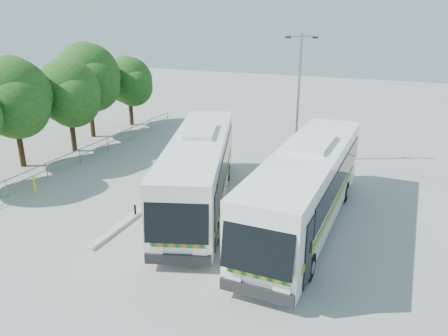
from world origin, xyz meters
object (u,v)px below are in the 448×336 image
at_px(tree_far_c, 69,92).
at_px(tree_far_d, 88,76).
at_px(coach_adjacent, 306,186).
at_px(coach_main, 199,169).
at_px(bollard, 34,185).
at_px(tree_far_b, 13,96).
at_px(lamppost, 299,93).
at_px(tree_far_e, 129,81).

xyz_separation_m(tree_far_c, tree_far_d, (-1.19, 3.70, 0.56)).
distance_m(tree_far_d, coach_adjacent, 21.26).
xyz_separation_m(coach_main, coach_adjacent, (5.56, -0.41, 0.06)).
xyz_separation_m(coach_adjacent, bollard, (-14.71, -1.50, -1.54)).
relative_size(tree_far_b, lamppost, 0.84).
relative_size(tree_far_d, coach_main, 0.56).
distance_m(tree_far_b, lamppost, 17.83).
height_order(tree_far_d, coach_adjacent, tree_far_d).
height_order(tree_far_b, tree_far_c, tree_far_b).
bearing_deg(lamppost, tree_far_e, 149.76).
xyz_separation_m(tree_far_d, tree_far_e, (0.68, 4.50, -0.93)).
bearing_deg(tree_far_d, bollard, -68.51).
xyz_separation_m(tree_far_d, lamppost, (16.35, 0.16, -0.26)).
bearing_deg(tree_far_c, coach_main, -22.85).
distance_m(lamppost, bollard, 16.81).
distance_m(tree_far_e, coach_adjacent, 22.93).
height_order(tree_far_b, lamppost, lamppost).
bearing_deg(tree_far_d, lamppost, 0.57).
distance_m(tree_far_b, tree_far_c, 4.01).
bearing_deg(tree_far_c, tree_far_d, 107.83).
xyz_separation_m(tree_far_b, tree_far_e, (0.39, 12.10, -0.68)).
bearing_deg(tree_far_b, coach_adjacent, -5.04).
height_order(tree_far_c, bollard, tree_far_c).
bearing_deg(bollard, tree_far_d, 111.49).
bearing_deg(tree_far_d, tree_far_b, -87.77).
distance_m(tree_far_d, tree_far_e, 4.65).
bearing_deg(tree_far_b, tree_far_e, 88.17).
height_order(lamppost, bollard, lamppost).
relative_size(tree_far_c, lamppost, 0.79).
distance_m(tree_far_c, tree_far_e, 8.22).
distance_m(tree_far_b, bollard, 6.49).
relative_size(tree_far_c, tree_far_d, 0.88).
height_order(coach_adjacent, lamppost, lamppost).
bearing_deg(tree_far_e, lamppost, -15.47).
distance_m(tree_far_d, coach_main, 16.29).
xyz_separation_m(tree_far_e, coach_main, (12.70, -13.34, -1.93)).
height_order(tree_far_b, tree_far_e, tree_far_b).
distance_m(coach_main, bollard, 9.47).
relative_size(tree_far_c, coach_adjacent, 0.49).
height_order(tree_far_d, coach_main, tree_far_d).
bearing_deg(coach_adjacent, tree_far_d, 156.25).
relative_size(tree_far_e, lamppost, 0.72).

